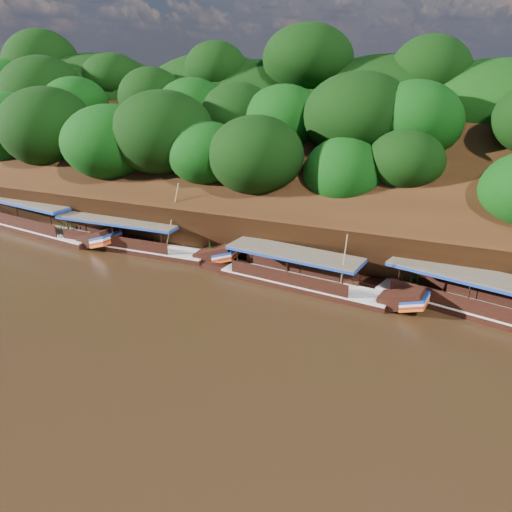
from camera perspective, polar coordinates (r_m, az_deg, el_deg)
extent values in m
plane|color=black|center=(24.85, 0.34, -10.11)|extent=(160.00, 160.00, 0.00)
cube|color=black|center=(37.69, 9.99, 6.42)|extent=(120.00, 16.12, 13.64)
cube|color=black|center=(48.06, 12.63, 5.10)|extent=(120.00, 24.00, 12.00)
ellipsoid|color=#113508|center=(56.63, -20.04, 16.04)|extent=(20.00, 10.00, 8.00)
ellipsoid|color=#113508|center=(38.55, 0.89, 7.07)|extent=(18.00, 8.00, 6.40)
ellipsoid|color=#113508|center=(43.50, 12.80, 15.81)|extent=(24.00, 11.00, 8.40)
cube|color=black|center=(30.12, 24.58, -6.27)|extent=(12.02, 4.85, 0.84)
cube|color=silver|center=(29.95, 24.70, -5.59)|extent=(12.04, 4.91, 0.09)
cube|color=brown|center=(29.36, 23.85, -2.03)|extent=(9.60, 4.52, 0.11)
cube|color=#183A9D|center=(29.40, 23.82, -2.23)|extent=(9.60, 4.52, 0.17)
cube|color=black|center=(30.95, 5.38, -3.55)|extent=(10.91, 3.19, 0.81)
cube|color=silver|center=(30.80, 5.40, -2.90)|extent=(10.92, 3.24, 0.09)
cube|color=black|center=(28.99, 16.37, -4.80)|extent=(2.70, 1.76, 1.52)
cube|color=#183A9D|center=(28.76, 17.71, -4.58)|extent=(1.49, 1.68, 0.55)
cube|color=red|center=(28.89, 17.65, -5.13)|extent=(1.49, 1.68, 0.55)
cube|color=brown|center=(30.38, 4.37, 0.41)|extent=(8.63, 3.21, 0.11)
cube|color=#183A9D|center=(30.42, 4.36, 0.22)|extent=(8.63, 3.21, 0.16)
cylinder|color=tan|center=(28.68, 9.96, -0.88)|extent=(0.41, 0.52, 3.74)
cube|color=black|center=(38.10, -14.05, 0.74)|extent=(12.51, 2.42, 0.85)
cube|color=silver|center=(37.97, -14.11, 1.31)|extent=(12.52, 2.48, 0.09)
cube|color=black|center=(34.40, -4.58, 0.27)|extent=(2.97, 1.64, 1.67)
cube|color=#183A9D|center=(33.98, -3.41, 0.54)|extent=(1.57, 1.66, 0.62)
cube|color=red|center=(34.10, -3.40, 0.04)|extent=(1.57, 1.66, 0.62)
cube|color=brown|center=(37.85, -15.32, 4.11)|extent=(9.82, 2.66, 0.11)
cube|color=#183A9D|center=(37.88, -15.31, 3.95)|extent=(9.82, 2.66, 0.17)
cylinder|color=tan|center=(35.01, -9.59, 4.35)|extent=(1.27, 0.33, 4.89)
cube|color=black|center=(44.55, -23.56, 2.54)|extent=(12.85, 4.15, 0.98)
cube|color=silver|center=(44.41, -23.65, 3.12)|extent=(12.86, 4.22, 0.11)
cube|color=black|center=(38.89, -17.56, 1.98)|extent=(3.23, 2.20, 1.81)
cube|color=#183A9D|center=(38.22, -16.83, 2.25)|extent=(1.80, 2.07, 0.65)
cube|color=red|center=(38.34, -16.77, 1.73)|extent=(1.80, 2.07, 0.65)
cube|color=brown|center=(44.50, -24.66, 5.90)|extent=(10.18, 4.12, 0.13)
cube|color=#183A9D|center=(44.53, -24.63, 5.74)|extent=(10.18, 4.12, 0.20)
cube|color=black|center=(51.20, -25.72, 5.30)|extent=(3.23, 2.69, 1.68)
cube|color=#183A9D|center=(50.84, -25.01, 5.67)|extent=(2.04, 2.18, 0.61)
cube|color=red|center=(50.92, -24.96, 5.30)|extent=(2.04, 2.18, 0.61)
cone|color=#1B5D17|center=(42.82, -21.04, 3.42)|extent=(1.50, 1.50, 1.72)
cone|color=#1B5D17|center=(37.80, -11.01, 2.41)|extent=(1.50, 1.50, 1.97)
cone|color=#1B5D17|center=(34.68, -4.26, 0.75)|extent=(1.50, 1.50, 1.65)
cone|color=#1B5D17|center=(32.17, 9.07, -1.15)|extent=(1.50, 1.50, 1.64)
cone|color=#1B5D17|center=(31.68, 17.54, -1.72)|extent=(1.50, 1.50, 2.22)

